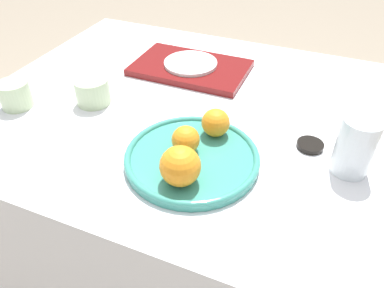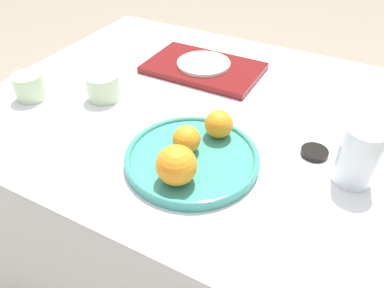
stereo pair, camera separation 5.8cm
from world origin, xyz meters
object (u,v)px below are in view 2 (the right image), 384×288
at_px(cup_0, 103,87).
at_px(soy_dish, 314,152).
at_px(fruit_platter, 192,158).
at_px(water_glass, 359,156).
at_px(orange_0, 187,139).
at_px(serving_tray, 204,68).
at_px(orange_2, 177,165).
at_px(orange_1, 219,124).
at_px(side_plate, 204,63).
at_px(cup_1, 29,86).

height_order(cup_0, soy_dish, cup_0).
height_order(fruit_platter, cup_0, cup_0).
xyz_separation_m(fruit_platter, water_glass, (0.32, 0.11, 0.05)).
relative_size(water_glass, soy_dish, 2.11).
height_order(orange_0, serving_tray, orange_0).
bearing_deg(orange_2, cup_0, 149.55).
distance_m(orange_2, water_glass, 0.36).
bearing_deg(orange_1, orange_2, -93.29).
xyz_separation_m(orange_1, orange_2, (-0.01, -0.18, 0.01)).
height_order(fruit_platter, orange_2, orange_2).
bearing_deg(orange_1, water_glass, 2.29).
relative_size(fruit_platter, water_glass, 2.29).
height_order(side_plate, soy_dish, side_plate).
relative_size(fruit_platter, side_plate, 1.82).
xyz_separation_m(cup_1, soy_dish, (0.75, 0.12, -0.03)).
distance_m(orange_0, cup_1, 0.50).
distance_m(orange_0, orange_2, 0.10).
bearing_deg(soy_dish, orange_1, -164.82).
distance_m(orange_1, side_plate, 0.35).
bearing_deg(serving_tray, soy_dish, -31.04).
bearing_deg(orange_0, serving_tray, 111.44).
bearing_deg(serving_tray, orange_1, -57.72).
distance_m(water_glass, serving_tray, 0.57).
distance_m(fruit_platter, cup_1, 0.52).
bearing_deg(cup_0, water_glass, -1.48).
height_order(fruit_platter, side_plate, side_plate).
bearing_deg(orange_2, soy_dish, 46.37).
xyz_separation_m(cup_0, soy_dish, (0.57, 0.03, -0.03)).
xyz_separation_m(fruit_platter, serving_tray, (-0.17, 0.39, -0.00)).
height_order(serving_tray, side_plate, side_plate).
distance_m(side_plate, soy_dish, 0.47).
bearing_deg(orange_0, orange_1, 64.74).
bearing_deg(orange_0, cup_1, 177.92).
distance_m(cup_0, soy_dish, 0.57).
xyz_separation_m(orange_0, orange_2, (0.03, -0.09, 0.01)).
height_order(orange_2, soy_dish, orange_2).
relative_size(water_glass, serving_tray, 0.37).
bearing_deg(side_plate, orange_0, -68.56).
relative_size(water_glass, cup_1, 1.59).
bearing_deg(soy_dish, cup_0, -177.12).
height_order(water_glass, cup_0, water_glass).
bearing_deg(cup_1, orange_0, -2.08).
distance_m(serving_tray, cup_0, 0.32).
distance_m(orange_1, serving_tray, 0.35).
bearing_deg(cup_0, fruit_platter, -20.00).
xyz_separation_m(orange_1, side_plate, (-0.19, 0.30, -0.02)).
bearing_deg(serving_tray, orange_2, -69.37).
distance_m(orange_1, cup_1, 0.54).
relative_size(orange_0, cup_0, 0.68).
distance_m(orange_0, water_glass, 0.35).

